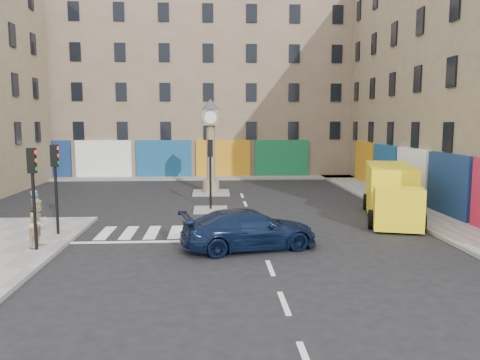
{
  "coord_description": "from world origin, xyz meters",
  "views": [
    {
      "loc": [
        -1.85,
        -16.78,
        4.8
      ],
      "look_at": [
        -0.57,
        5.32,
        2.0
      ],
      "focal_mm": 35.0,
      "sensor_mm": 36.0,
      "label": 1
    }
  ],
  "objects": [
    {
      "name": "traffic_light_left_near",
      "position": [
        -8.3,
        0.2,
        2.62
      ],
      "size": [
        0.28,
        0.22,
        3.7
      ],
      "color": "black",
      "rests_on": "sidewalk_left"
    },
    {
      "name": "navy_sedan",
      "position": [
        -0.51,
        0.4,
        0.75
      ],
      "size": [
        5.49,
        3.22,
        1.49
      ],
      "primitive_type": "imported",
      "rotation": [
        0.0,
        0.0,
        1.8
      ],
      "color": "black",
      "rests_on": "ground"
    },
    {
      "name": "traffic_light_island",
      "position": [
        -2.0,
        8.0,
        2.59
      ],
      "size": [
        0.28,
        0.22,
        3.7
      ],
      "color": "black",
      "rests_on": "island_near"
    },
    {
      "name": "sidewalk_right",
      "position": [
        8.7,
        10.0,
        0.07
      ],
      "size": [
        2.6,
        30.0,
        0.15
      ],
      "primitive_type": "cube",
      "color": "gray",
      "rests_on": "ground"
    },
    {
      "name": "pedestrian_tan",
      "position": [
        -8.31,
        0.58,
        1.05
      ],
      "size": [
        0.91,
        1.04,
        1.8
      ],
      "primitive_type": "imported",
      "rotation": [
        0.0,
        0.0,
        1.27
      ],
      "color": "tan",
      "rests_on": "sidewalk_left"
    },
    {
      "name": "pedestrian_blue",
      "position": [
        -9.38,
        3.27,
        1.02
      ],
      "size": [
        0.52,
        0.7,
        1.75
      ],
      "primitive_type": "imported",
      "rotation": [
        0.0,
        0.0,
        1.4
      ],
      "color": "#5498C2",
      "rests_on": "sidewalk_left"
    },
    {
      "name": "ground",
      "position": [
        0.0,
        0.0,
        0.0
      ],
      "size": [
        120.0,
        120.0,
        0.0
      ],
      "primitive_type": "plane",
      "color": "black",
      "rests_on": "ground"
    },
    {
      "name": "island_near",
      "position": [
        -2.0,
        8.0,
        0.06
      ],
      "size": [
        1.8,
        1.8,
        0.12
      ],
      "primitive_type": "cube",
      "color": "gray",
      "rests_on": "ground"
    },
    {
      "name": "yellow_van",
      "position": [
        6.98,
        5.74,
        1.28
      ],
      "size": [
        3.92,
        7.39,
        2.58
      ],
      "rotation": [
        0.0,
        0.0,
        -0.27
      ],
      "color": "yellow",
      "rests_on": "ground"
    },
    {
      "name": "clock_pillar",
      "position": [
        -2.0,
        14.0,
        3.55
      ],
      "size": [
        1.2,
        1.2,
        6.1
      ],
      "color": "#8E805D",
      "rests_on": "island_far"
    },
    {
      "name": "sidewalk_far",
      "position": [
        -4.0,
        22.2,
        0.07
      ],
      "size": [
        32.0,
        2.4,
        0.15
      ],
      "primitive_type": "cube",
      "color": "gray",
      "rests_on": "ground"
    },
    {
      "name": "island_far",
      "position": [
        -2.0,
        14.0,
        0.06
      ],
      "size": [
        2.4,
        2.4,
        0.12
      ],
      "primitive_type": "cube",
      "color": "gray",
      "rests_on": "ground"
    },
    {
      "name": "traffic_light_left_far",
      "position": [
        -8.3,
        2.6,
        2.62
      ],
      "size": [
        0.28,
        0.22,
        3.7
      ],
      "color": "black",
      "rests_on": "sidewalk_left"
    },
    {
      "name": "building_far",
      "position": [
        -4.0,
        28.0,
        8.5
      ],
      "size": [
        32.0,
        10.0,
        17.0
      ],
      "primitive_type": "cube",
      "color": "#867159",
      "rests_on": "ground"
    }
  ]
}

